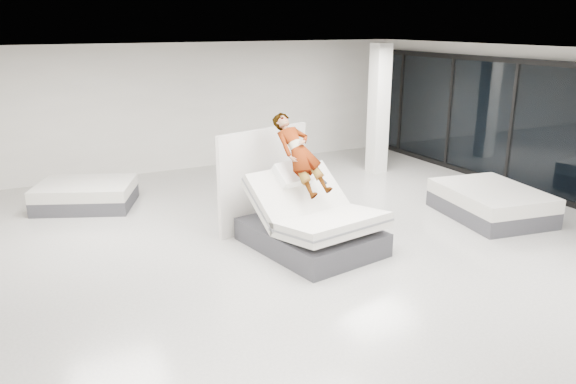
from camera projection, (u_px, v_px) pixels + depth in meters
The scene contains 8 objects.
room at pixel (338, 167), 8.41m from camera, with size 14.00×14.04×3.20m.
hero_bed at pixel (312, 225), 9.41m from camera, with size 2.02×2.46×1.39m.
person at pixel (300, 168), 9.40m from camera, with size 0.59×0.38×1.60m, color slate.
remote at pixel (323, 181), 9.31m from camera, with size 0.05×0.14×0.03m, color black.
divider_panel at pixel (264, 179), 10.28m from camera, with size 2.03×0.09×1.85m, color silver.
flat_bed_right_far at pixel (491, 203), 10.98m from camera, with size 1.89×2.33×0.58m.
flat_bed_left_far at pixel (86, 195), 11.60m from camera, with size 2.29×2.04×0.52m.
column at pixel (379, 109), 13.98m from camera, with size 0.40×0.40×3.20m, color white.
Camera 1 is at (-4.38, -6.92, 3.67)m, focal length 35.00 mm.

